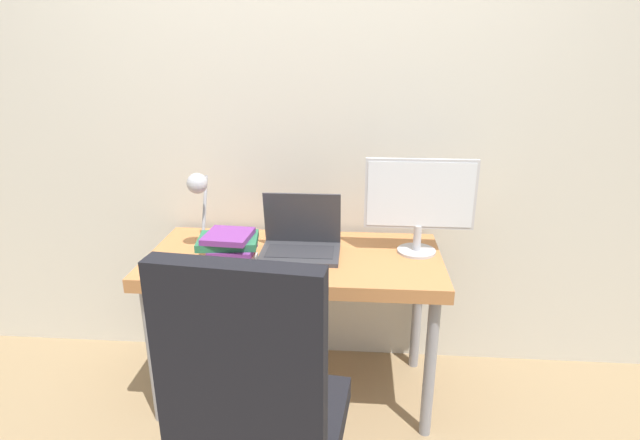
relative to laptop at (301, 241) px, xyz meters
The scene contains 11 objects.
ground_plane 0.86m from the laptop, 94.45° to the right, with size 12.00×12.00×0.00m, color #937A56.
wall_back 0.62m from the laptop, 94.35° to the left, with size 8.00×0.05×2.60m.
desk 0.13m from the laptop, 132.80° to the right, with size 1.32×0.62×0.73m.
laptop is the anchor object (origin of this frame).
monitor 0.56m from the laptop, ahead, with size 0.49×0.17×0.43m.
desk_lamp 0.50m from the laptop, behind, with size 0.10×0.24×0.36m.
office_chair 0.93m from the laptop, 91.88° to the right, with size 0.60×0.61×1.14m.
book_stack 0.32m from the laptop, 152.98° to the right, with size 0.27×0.23×0.14m.
tv_remote 0.33m from the laptop, 124.09° to the right, with size 0.09×0.14×0.02m.
media_remote 0.27m from the laptop, 125.19° to the right, with size 0.09×0.15×0.02m.
game_controller 0.54m from the laptop, 151.21° to the right, with size 0.15×0.09×0.04m.
Camera 1 is at (0.28, -1.75, 1.63)m, focal length 28.00 mm.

